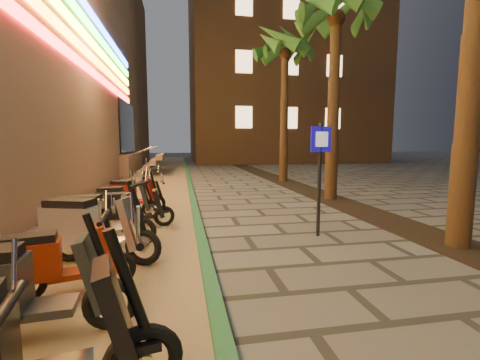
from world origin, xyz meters
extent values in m
plane|color=#474442|center=(0.00, 0.00, 0.00)|extent=(120.00, 120.00, 0.00)
cube|color=#8C7251|center=(-2.60, 10.00, 0.01)|extent=(3.40, 60.00, 0.01)
cube|color=#225C38|center=(-0.90, 10.00, 0.05)|extent=(0.18, 60.00, 0.10)
cube|color=black|center=(3.60, 5.00, 0.01)|extent=(1.20, 40.00, 0.02)
cube|color=black|center=(-4.45, 18.00, 2.80)|extent=(0.08, 5.00, 3.00)
cube|color=gray|center=(-6.50, 18.00, 0.60)|extent=(5.00, 6.00, 1.20)
cube|color=#FF1414|center=(-4.45, 6.00, 4.50)|extent=(0.06, 26.00, 0.28)
cube|color=orange|center=(-4.45, 6.00, 5.05)|extent=(0.06, 26.00, 0.28)
cube|color=gray|center=(-3.50, 18.00, 0.15)|extent=(0.35, 5.00, 0.30)
cube|color=gray|center=(-3.15, 18.00, 0.45)|extent=(0.35, 5.00, 0.30)
cube|color=gray|center=(-2.80, 18.00, 0.75)|extent=(0.35, 5.00, 0.30)
cube|color=gray|center=(-2.45, 18.00, 1.05)|extent=(0.35, 5.00, 0.30)
cylinder|color=silver|center=(-3.90, 16.00, 1.25)|extent=(2.09, 0.06, 0.81)
cylinder|color=silver|center=(-3.90, 20.00, 1.25)|extent=(2.09, 0.06, 0.81)
cube|color=brown|center=(9.00, 32.00, 12.50)|extent=(18.00, 16.00, 25.00)
cube|color=#E1B77C|center=(4.00, 23.97, 4.00)|extent=(1.40, 0.06, 1.80)
cube|color=#E1B77C|center=(8.00, 23.97, 4.00)|extent=(1.40, 0.06, 1.80)
cube|color=#E1B77C|center=(12.00, 23.97, 4.00)|extent=(1.40, 0.06, 1.80)
cube|color=#E1B77C|center=(4.00, 23.97, 8.50)|extent=(1.40, 0.06, 1.80)
cube|color=#E1B77C|center=(8.00, 23.97, 8.50)|extent=(1.40, 0.06, 1.80)
cube|color=#E1B77C|center=(12.00, 23.97, 8.50)|extent=(1.40, 0.06, 1.80)
cube|color=#E1B77C|center=(4.00, 23.97, 13.00)|extent=(1.40, 0.06, 1.80)
cube|color=#E1B77C|center=(8.00, 23.97, 13.00)|extent=(1.40, 0.06, 1.80)
cube|color=#E1B77C|center=(12.00, 23.97, 13.00)|extent=(1.40, 0.06, 1.80)
cylinder|color=#472D19|center=(3.60, 2.00, 2.73)|extent=(0.40, 0.40, 5.45)
cylinder|color=#472D19|center=(3.60, 7.00, 2.85)|extent=(0.40, 0.40, 5.70)
sphere|color=#472D19|center=(3.60, 7.00, 5.70)|extent=(0.56, 0.56, 0.56)
cone|color=#254D18|center=(4.49, 7.00, 6.15)|extent=(0.60, 1.93, 1.52)
cone|color=#254D18|center=(4.28, 7.57, 6.15)|extent=(1.70, 1.86, 1.52)
cone|color=#254D18|center=(3.75, 7.87, 6.15)|extent=(2.00, 0.93, 1.52)
cone|color=#254D18|center=(3.16, 7.77, 6.15)|extent=(1.97, 1.48, 1.52)
cone|color=#254D18|center=(2.77, 7.30, 6.15)|extent=(1.22, 2.02, 1.52)
cylinder|color=#472D19|center=(3.60, 12.00, 2.98)|extent=(0.40, 0.40, 5.95)
sphere|color=#472D19|center=(3.60, 12.00, 5.95)|extent=(0.56, 0.56, 0.56)
cone|color=#254D18|center=(4.49, 12.00, 6.40)|extent=(0.60, 1.93, 1.52)
cone|color=#254D18|center=(4.28, 12.57, 6.40)|extent=(1.70, 1.86, 1.52)
cone|color=#254D18|center=(3.75, 12.87, 6.40)|extent=(2.00, 0.93, 1.52)
cone|color=#254D18|center=(3.16, 12.77, 6.40)|extent=(1.97, 1.48, 1.52)
cone|color=#254D18|center=(2.77, 12.30, 6.40)|extent=(1.22, 2.02, 1.52)
cone|color=#254D18|center=(2.77, 11.70, 6.40)|extent=(1.22, 2.02, 1.52)
cone|color=#254D18|center=(3.16, 11.23, 6.40)|extent=(1.97, 1.48, 1.52)
cone|color=#254D18|center=(3.75, 11.13, 6.40)|extent=(2.00, 0.93, 1.52)
cone|color=#254D18|center=(4.28, 11.43, 6.40)|extent=(1.70, 1.86, 1.52)
cylinder|color=black|center=(1.43, 3.11, 1.12)|extent=(0.07, 0.07, 2.23)
cube|color=#150DB0|center=(1.43, 3.09, 1.92)|extent=(0.48, 0.16, 0.49)
cube|color=white|center=(1.44, 3.06, 1.92)|extent=(0.28, 0.10, 0.29)
cube|color=black|center=(-1.69, -0.59, 0.66)|extent=(0.38, 0.50, 0.78)
cylinder|color=black|center=(-1.61, -0.57, 0.89)|extent=(0.31, 0.14, 0.82)
cylinder|color=black|center=(-1.56, -0.56, 1.24)|extent=(0.19, 0.64, 0.05)
cube|color=black|center=(-1.53, -0.55, 0.42)|extent=(0.27, 0.20, 0.07)
torus|color=black|center=(-1.96, 0.42, 0.27)|extent=(0.54, 0.15, 0.53)
cylinder|color=silver|center=(-1.96, 0.42, 0.27)|extent=(0.15, 0.11, 0.14)
cube|color=#26292B|center=(-2.54, 0.37, 0.31)|extent=(0.59, 0.40, 0.08)
cube|color=#26292B|center=(-2.10, 0.41, 0.61)|extent=(0.31, 0.43, 0.72)
cylinder|color=black|center=(-2.03, 0.41, 0.82)|extent=(0.29, 0.10, 0.76)
cylinder|color=black|center=(-1.98, 0.42, 1.14)|extent=(0.10, 0.59, 0.04)
cube|color=#26292B|center=(-1.96, 0.42, 0.39)|extent=(0.24, 0.16, 0.06)
torus|color=black|center=(-3.05, 1.16, 0.23)|extent=(0.47, 0.21, 0.47)
cylinder|color=silver|center=(-3.05, 1.16, 0.23)|extent=(0.14, 0.12, 0.13)
torus|color=black|center=(-2.08, 1.41, 0.23)|extent=(0.47, 0.21, 0.47)
cylinder|color=silver|center=(-2.08, 1.41, 0.23)|extent=(0.14, 0.12, 0.13)
cube|color=maroon|center=(-2.57, 1.28, 0.27)|extent=(0.55, 0.42, 0.07)
cube|color=maroon|center=(-2.98, 1.17, 0.49)|extent=(0.69, 0.49, 0.45)
cube|color=black|center=(-2.98, 1.17, 0.75)|extent=(0.61, 0.42, 0.11)
cube|color=maroon|center=(-2.20, 1.38, 0.54)|extent=(0.32, 0.41, 0.63)
cylinder|color=black|center=(-2.14, 1.40, 0.72)|extent=(0.25, 0.12, 0.66)
cylinder|color=black|center=(-2.09, 1.41, 1.00)|extent=(0.17, 0.51, 0.04)
cube|color=maroon|center=(-2.08, 1.41, 0.34)|extent=(0.22, 0.17, 0.05)
torus|color=black|center=(-3.01, 2.48, 0.29)|extent=(0.58, 0.28, 0.58)
cylinder|color=silver|center=(-3.01, 2.48, 0.29)|extent=(0.18, 0.15, 0.16)
torus|color=black|center=(-1.83, 2.10, 0.29)|extent=(0.58, 0.28, 0.58)
cylinder|color=silver|center=(-1.83, 2.10, 0.29)|extent=(0.18, 0.15, 0.16)
cube|color=silver|center=(-2.43, 2.29, 0.33)|extent=(0.70, 0.55, 0.09)
cube|color=silver|center=(-2.93, 2.45, 0.61)|extent=(0.87, 0.64, 0.55)
cube|color=black|center=(-2.93, 2.45, 0.93)|extent=(0.76, 0.55, 0.13)
cube|color=silver|center=(-1.98, 2.14, 0.66)|extent=(0.42, 0.51, 0.78)
cylinder|color=black|center=(-1.90, 2.12, 0.89)|extent=(0.31, 0.17, 0.82)
cylinder|color=black|center=(-1.85, 2.10, 1.24)|extent=(0.24, 0.63, 0.05)
cube|color=silver|center=(-1.83, 2.10, 0.42)|extent=(0.28, 0.22, 0.07)
torus|color=black|center=(-3.10, 3.28, 0.27)|extent=(0.54, 0.19, 0.53)
cylinder|color=silver|center=(-3.10, 3.28, 0.27)|extent=(0.16, 0.13, 0.14)
torus|color=black|center=(-1.96, 3.09, 0.27)|extent=(0.54, 0.19, 0.53)
cylinder|color=silver|center=(-1.96, 3.09, 0.27)|extent=(0.16, 0.13, 0.14)
cube|color=#ABAAB2|center=(-2.54, 3.19, 0.31)|extent=(0.61, 0.44, 0.08)
cube|color=#ABAAB2|center=(-3.02, 3.27, 0.56)|extent=(0.77, 0.50, 0.51)
cube|color=black|center=(-3.02, 3.27, 0.86)|extent=(0.68, 0.43, 0.12)
cube|color=#ABAAB2|center=(-2.11, 3.11, 0.62)|extent=(0.34, 0.45, 0.72)
cylinder|color=black|center=(-2.04, 3.10, 0.82)|extent=(0.29, 0.12, 0.76)
cylinder|color=black|center=(-1.98, 3.09, 1.15)|extent=(0.14, 0.59, 0.05)
cube|color=#ABAAB2|center=(-1.96, 3.09, 0.39)|extent=(0.25, 0.18, 0.06)
torus|color=black|center=(-2.62, 4.25, 0.23)|extent=(0.47, 0.17, 0.46)
cylinder|color=silver|center=(-2.62, 4.25, 0.23)|extent=(0.14, 0.11, 0.12)
torus|color=black|center=(-1.64, 4.42, 0.23)|extent=(0.47, 0.17, 0.46)
cylinder|color=silver|center=(-1.64, 4.42, 0.23)|extent=(0.14, 0.11, 0.12)
cube|color=black|center=(-2.13, 4.33, 0.27)|extent=(0.53, 0.38, 0.07)
cube|color=black|center=(-2.55, 4.26, 0.49)|extent=(0.67, 0.44, 0.44)
cube|color=black|center=(-2.55, 4.26, 0.74)|extent=(0.59, 0.37, 0.11)
cube|color=black|center=(-1.76, 4.40, 0.53)|extent=(0.29, 0.39, 0.62)
cylinder|color=black|center=(-1.70, 4.41, 0.71)|extent=(0.25, 0.10, 0.66)
cylinder|color=black|center=(-1.65, 4.41, 0.99)|extent=(0.13, 0.51, 0.04)
cube|color=black|center=(-1.64, 4.42, 0.34)|extent=(0.21, 0.16, 0.05)
torus|color=black|center=(-2.99, 5.23, 0.23)|extent=(0.46, 0.09, 0.46)
cylinder|color=silver|center=(-2.99, 5.23, 0.23)|extent=(0.12, 0.09, 0.12)
torus|color=black|center=(-1.99, 5.23, 0.23)|extent=(0.46, 0.09, 0.46)
cylinder|color=silver|center=(-1.99, 5.23, 0.23)|extent=(0.12, 0.09, 0.12)
cube|color=#222527|center=(-2.50, 5.23, 0.27)|extent=(0.49, 0.30, 0.07)
cube|color=#222527|center=(-2.92, 5.23, 0.49)|extent=(0.62, 0.34, 0.45)
cube|color=black|center=(-2.92, 5.23, 0.75)|extent=(0.55, 0.29, 0.11)
cube|color=#222527|center=(-2.12, 5.23, 0.53)|extent=(0.24, 0.36, 0.63)
cylinder|color=black|center=(-2.06, 5.23, 0.71)|extent=(0.24, 0.06, 0.66)
cylinder|color=black|center=(-2.01, 5.23, 1.00)|extent=(0.04, 0.52, 0.04)
cube|color=#222527|center=(-1.99, 5.23, 0.34)|extent=(0.20, 0.12, 0.05)
torus|color=black|center=(-2.89, 6.31, 0.24)|extent=(0.49, 0.23, 0.48)
cylinder|color=silver|center=(-2.89, 6.31, 0.24)|extent=(0.15, 0.13, 0.13)
torus|color=black|center=(-1.90, 6.01, 0.24)|extent=(0.49, 0.23, 0.48)
cylinder|color=silver|center=(-1.90, 6.01, 0.24)|extent=(0.15, 0.13, 0.13)
cube|color=#9C140E|center=(-2.41, 6.17, 0.28)|extent=(0.58, 0.45, 0.07)
cube|color=#9C140E|center=(-2.82, 6.29, 0.51)|extent=(0.72, 0.52, 0.46)
cube|color=black|center=(-2.82, 6.29, 0.78)|extent=(0.63, 0.45, 0.11)
cube|color=#9C140E|center=(-2.03, 6.05, 0.55)|extent=(0.34, 0.42, 0.65)
cylinder|color=black|center=(-1.97, 6.03, 0.74)|extent=(0.26, 0.14, 0.68)
cylinder|color=black|center=(-1.92, 6.02, 1.03)|extent=(0.19, 0.52, 0.04)
cube|color=#9C140E|center=(-1.90, 6.01, 0.35)|extent=(0.23, 0.18, 0.06)
camera|label=1|loc=(-1.24, -2.77, 1.85)|focal=24.00mm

